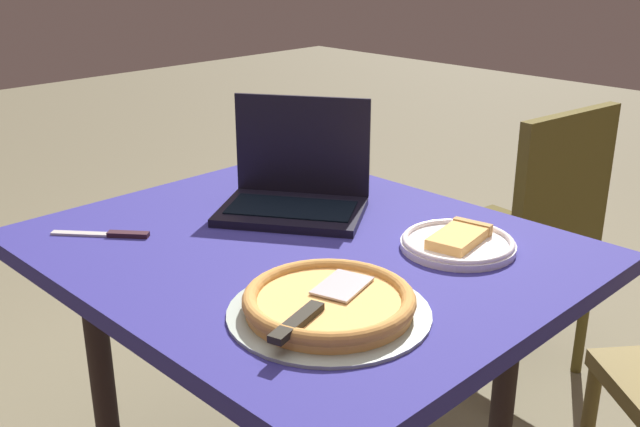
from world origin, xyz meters
The scene contains 6 objects.
dining_table centered at (0.00, 0.00, 0.68)m, with size 1.03×0.87×0.77m.
laptop centered at (0.15, -0.12, 0.82)m, with size 0.38×0.35×0.24m.
pizza_plate centered at (-0.24, -0.20, 0.78)m, with size 0.23×0.23×0.04m.
pizza_tray centered at (-0.25, 0.18, 0.79)m, with size 0.33×0.33×0.04m.
table_knife centered at (0.31, 0.25, 0.77)m, with size 0.17×0.15×0.01m.
chair_near centered at (0.04, -0.96, 0.51)m, with size 0.48×0.48×0.90m.
Camera 1 is at (-1.00, 0.94, 1.35)m, focal length 41.61 mm.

